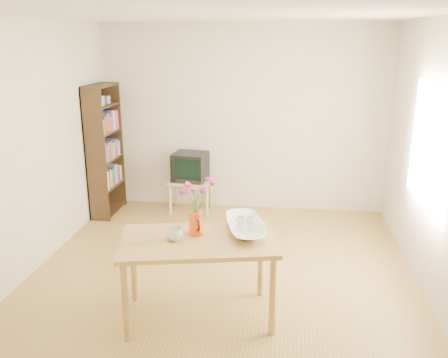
# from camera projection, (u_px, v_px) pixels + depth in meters

# --- Properties ---
(room) EXTENTS (4.50, 4.50, 4.50)m
(room) POSITION_uv_depth(u_px,v_px,m) (223.00, 158.00, 4.51)
(room) COLOR olive
(room) RESTS_ON ground
(table) EXTENTS (1.45, 1.01, 0.75)m
(table) POSITION_uv_depth(u_px,v_px,m) (198.00, 248.00, 4.07)
(table) COLOR olive
(table) RESTS_ON ground
(tv_stand) EXTENTS (0.60, 0.45, 0.46)m
(tv_stand) POSITION_uv_depth(u_px,v_px,m) (191.00, 185.00, 6.73)
(tv_stand) COLOR tan
(tv_stand) RESTS_ON ground
(bookshelf) EXTENTS (0.28, 0.70, 1.80)m
(bookshelf) POSITION_uv_depth(u_px,v_px,m) (105.00, 155.00, 6.53)
(bookshelf) COLOR black
(bookshelf) RESTS_ON ground
(pitcher) EXTENTS (0.14, 0.20, 0.21)m
(pitcher) POSITION_uv_depth(u_px,v_px,m) (196.00, 224.00, 4.12)
(pitcher) COLOR #EB490D
(pitcher) RESTS_ON table
(flowers) EXTENTS (0.23, 0.23, 0.33)m
(flowers) POSITION_uv_depth(u_px,v_px,m) (195.00, 195.00, 4.04)
(flowers) COLOR #C32E82
(flowers) RESTS_ON pitcher
(mug) EXTENTS (0.18, 0.18, 0.11)m
(mug) POSITION_uv_depth(u_px,v_px,m) (175.00, 234.00, 4.01)
(mug) COLOR white
(mug) RESTS_ON table
(bowl) EXTENTS (0.57, 0.57, 0.44)m
(bowl) POSITION_uv_depth(u_px,v_px,m) (245.00, 207.00, 4.16)
(bowl) COLOR white
(bowl) RESTS_ON table
(teacup_a) EXTENTS (0.10, 0.10, 0.07)m
(teacup_a) POSITION_uv_depth(u_px,v_px,m) (240.00, 211.00, 4.18)
(teacup_a) COLOR white
(teacup_a) RESTS_ON bowl
(teacup_b) EXTENTS (0.08, 0.08, 0.07)m
(teacup_b) POSITION_uv_depth(u_px,v_px,m) (250.00, 211.00, 4.19)
(teacup_b) COLOR white
(teacup_b) RESTS_ON bowl
(television) EXTENTS (0.50, 0.47, 0.39)m
(television) POSITION_uv_depth(u_px,v_px,m) (190.00, 166.00, 6.66)
(television) COLOR black
(television) RESTS_ON tv_stand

